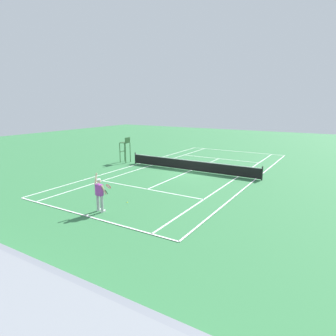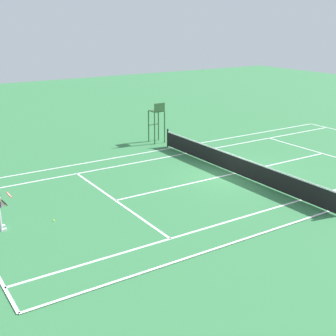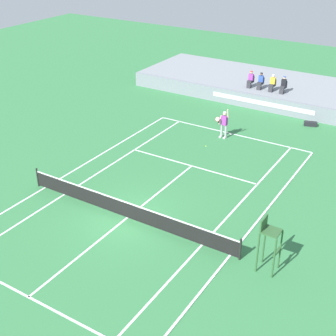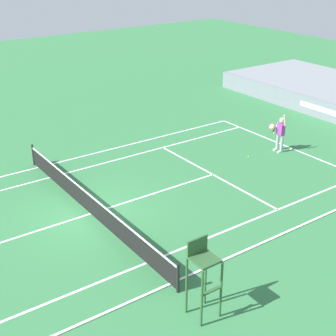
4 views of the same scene
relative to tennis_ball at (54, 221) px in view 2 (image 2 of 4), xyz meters
The scene contains 5 objects.
ground_plane 9.24m from the tennis_ball, 86.58° to the right, with size 80.00×80.00×0.00m, color #337542.
court 9.24m from the tennis_ball, 86.58° to the right, with size 11.08×23.88×0.03m.
net 9.25m from the tennis_ball, 86.58° to the right, with size 11.98×0.10×1.07m.
tennis_ball is the anchor object (origin of this frame).
umpire_chair 12.08m from the tennis_ball, 50.28° to the right, with size 0.77×0.77×2.44m.
Camera 2 is at (-15.81, 14.07, 7.09)m, focal length 48.89 mm.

